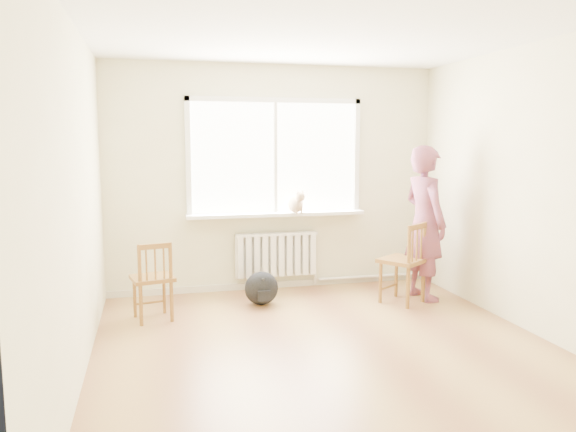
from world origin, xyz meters
TOP-DOWN VIEW (x-y plane):
  - floor at (0.00, 0.00)m, footprint 4.50×4.50m
  - ceiling at (0.00, 0.00)m, footprint 4.50×4.50m
  - back_wall at (0.00, 2.25)m, footprint 4.00×0.01m
  - window at (0.00, 2.22)m, footprint 2.12×0.05m
  - windowsill at (0.00, 2.14)m, footprint 2.15×0.22m
  - radiator at (0.00, 2.16)m, footprint 1.00×0.12m
  - heating_pipe at (1.25, 2.19)m, footprint 1.40×0.04m
  - baseboard at (0.00, 2.23)m, footprint 4.00×0.03m
  - chair_left at (-1.46, 1.28)m, footprint 0.47×0.46m
  - chair_right at (1.27, 1.23)m, footprint 0.61×0.61m
  - person at (1.55, 1.38)m, footprint 0.51×0.70m
  - cat at (0.22, 2.05)m, footprint 0.23×0.42m
  - backpack at (-0.31, 1.56)m, footprint 0.43×0.36m

SIDE VIEW (x-z plane):
  - floor at x=0.00m, z-range 0.00..0.00m
  - baseboard at x=0.00m, z-range 0.00..0.08m
  - heating_pipe at x=1.25m, z-range 0.06..0.10m
  - backpack at x=-0.31m, z-range 0.00..0.37m
  - chair_left at x=-1.46m, z-range 0.00..0.81m
  - radiator at x=0.00m, z-range 0.16..0.71m
  - chair_right at x=1.27m, z-range 0.00..0.91m
  - person at x=1.55m, z-range 0.00..1.75m
  - windowsill at x=0.00m, z-range 0.91..0.95m
  - cat at x=0.22m, z-range 0.92..1.20m
  - back_wall at x=0.00m, z-range 0.00..2.70m
  - window at x=0.00m, z-range 0.95..2.37m
  - ceiling at x=0.00m, z-range 2.70..2.70m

